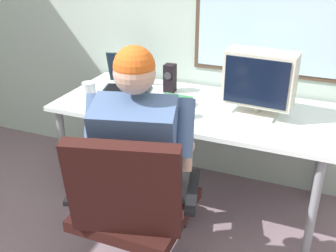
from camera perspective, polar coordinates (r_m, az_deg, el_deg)
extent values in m
cube|color=#B0C4B9|center=(2.84, 9.55, 17.10)|extent=(5.36, 0.06, 2.65)
cylinder|color=gray|center=(2.87, -14.44, -4.04)|extent=(0.05, 0.05, 0.69)
cylinder|color=gray|center=(2.40, 19.75, -11.26)|extent=(0.05, 0.05, 0.69)
cylinder|color=gray|center=(3.35, -8.00, 0.95)|extent=(0.05, 0.05, 0.69)
cylinder|color=gray|center=(2.95, 20.71, -4.08)|extent=(0.05, 0.05, 0.69)
cube|color=white|center=(2.62, 3.60, 2.64)|extent=(1.76, 0.78, 0.03)
cylinder|color=#3F3F44|center=(2.24, -4.23, -16.29)|extent=(0.05, 0.05, 0.42)
cube|color=black|center=(2.09, -4.44, -11.52)|extent=(0.52, 0.52, 0.06)
cube|color=black|center=(1.75, -6.26, -8.97)|extent=(0.51, 0.26, 0.48)
cube|color=black|center=(1.98, 3.50, -9.17)|extent=(0.14, 0.37, 0.02)
cube|color=black|center=(2.09, -12.19, -7.83)|extent=(0.14, 0.37, 0.02)
cylinder|color=#47494C|center=(2.27, 1.10, -7.28)|extent=(0.27, 0.50, 0.15)
cylinder|color=#47494C|center=(2.60, 1.66, -9.08)|extent=(0.12, 0.12, 0.49)
cube|color=black|center=(2.77, 1.74, -11.92)|extent=(0.16, 0.26, 0.08)
cylinder|color=#47494C|center=(2.32, -6.84, -6.66)|extent=(0.27, 0.50, 0.15)
cylinder|color=#47494C|center=(2.64, -5.33, -8.53)|extent=(0.12, 0.12, 0.49)
cube|color=black|center=(2.81, -4.89, -11.36)|extent=(0.16, 0.26, 0.08)
cube|color=#445C86|center=(1.95, -4.34, -3.83)|extent=(0.45, 0.42, 0.58)
sphere|color=tan|center=(1.79, -4.76, 7.44)|extent=(0.19, 0.19, 0.19)
sphere|color=#CD581C|center=(1.78, -4.79, 8.36)|extent=(0.19, 0.19, 0.19)
cylinder|color=#445C86|center=(1.90, 2.34, -0.31)|extent=(0.14, 0.23, 0.29)
cylinder|color=tan|center=(2.05, 2.51, -2.73)|extent=(0.12, 0.19, 0.27)
sphere|color=tan|center=(2.09, 2.60, -2.86)|extent=(0.09, 0.09, 0.09)
cylinder|color=#445C86|center=(1.99, -10.39, 0.42)|extent=(0.14, 0.22, 0.29)
cylinder|color=tan|center=(2.13, -9.18, 0.86)|extent=(0.09, 0.10, 0.26)
sphere|color=tan|center=(2.18, -8.65, 3.39)|extent=(0.09, 0.09, 0.09)
cube|color=beige|center=(2.53, 12.37, 1.82)|extent=(0.25, 0.21, 0.02)
cylinder|color=beige|center=(2.51, 12.44, 2.59)|extent=(0.04, 0.04, 0.06)
cube|color=beige|center=(2.45, 12.85, 6.62)|extent=(0.42, 0.21, 0.32)
cube|color=black|center=(2.36, 12.28, 6.00)|extent=(0.37, 0.03, 0.28)
cube|color=#16262A|center=(2.84, -5.95, 4.91)|extent=(0.38, 0.33, 0.02)
cube|color=black|center=(2.84, -5.96, 5.10)|extent=(0.34, 0.29, 0.00)
cube|color=#16262A|center=(2.95, -5.35, 8.21)|extent=(0.34, 0.17, 0.23)
cube|color=#0F1933|center=(2.95, -5.38, 8.11)|extent=(0.31, 0.15, 0.20)
cylinder|color=silver|center=(2.69, -10.93, 3.25)|extent=(0.07, 0.07, 0.00)
cylinder|color=silver|center=(2.68, -10.98, 3.85)|extent=(0.01, 0.01, 0.06)
cylinder|color=silver|center=(2.66, -11.10, 5.23)|extent=(0.09, 0.09, 0.08)
cylinder|color=#560625|center=(2.66, -11.06, 4.71)|extent=(0.08, 0.08, 0.03)
cube|color=black|center=(2.81, 0.27, 6.77)|extent=(0.07, 0.08, 0.19)
cylinder|color=#333338|center=(2.77, -0.04, 7.09)|extent=(0.05, 0.01, 0.05)
cube|color=red|center=(2.62, 1.33, 3.45)|extent=(0.19, 0.16, 0.03)
cube|color=#327F47|center=(2.61, 1.22, 3.94)|extent=(0.20, 0.10, 0.02)
cube|color=#0D5BB3|center=(2.55, -3.55, 2.51)|extent=(0.16, 0.14, 0.01)
cylinder|color=black|center=(2.41, 1.96, 2.37)|extent=(0.07, 0.07, 0.11)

